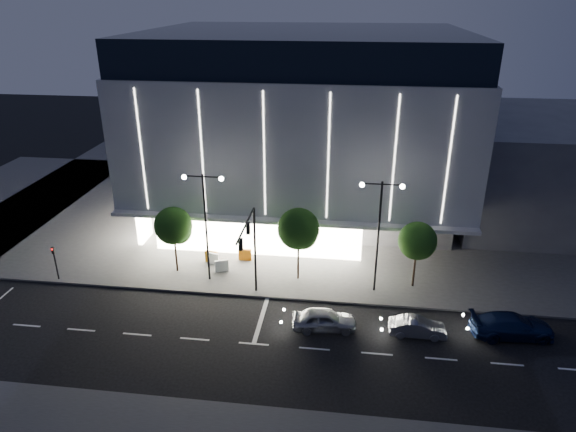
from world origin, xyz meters
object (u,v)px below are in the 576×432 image
(street_lamp_west, at_px, (205,212))
(car_third, at_px, (512,326))
(ped_signal_far, at_px, (55,260))
(street_lamp_east, at_px, (379,221))
(car_second, at_px, (417,327))
(barrier_c, at_px, (245,255))
(tree_mid, at_px, (299,231))
(tree_right, at_px, (418,243))
(traffic_mast, at_px, (251,242))
(car_lead, at_px, (324,320))
(barrier_a, at_px, (211,257))
(barrier_b, at_px, (214,258))
(barrier_d, at_px, (222,266))
(tree_left, at_px, (174,228))

(street_lamp_west, xyz_separation_m, car_third, (21.96, -4.44, -5.17))
(street_lamp_west, height_order, ped_signal_far, street_lamp_west)
(street_lamp_east, height_order, car_second, street_lamp_east)
(barrier_c, bearing_deg, tree_mid, -29.18)
(street_lamp_east, height_order, tree_right, street_lamp_east)
(traffic_mast, height_order, car_lead, traffic_mast)
(ped_signal_far, height_order, car_third, ped_signal_far)
(car_lead, height_order, car_second, car_lead)
(traffic_mast, distance_m, car_second, 12.76)
(traffic_mast, bearing_deg, barrier_a, 130.13)
(traffic_mast, xyz_separation_m, tree_right, (12.03, 3.68, -1.14))
(street_lamp_west, height_order, car_third, street_lamp_west)
(ped_signal_far, height_order, barrier_b, ped_signal_far)
(car_third, bearing_deg, ped_signal_far, 78.94)
(barrier_a, xyz_separation_m, barrier_b, (0.26, -0.27, 0.00))
(car_second, height_order, barrier_d, car_second)
(ped_signal_far, relative_size, barrier_b, 2.73)
(street_lamp_east, bearing_deg, car_second, -62.37)
(car_third, height_order, barrier_a, car_third)
(street_lamp_west, bearing_deg, barrier_d, 64.02)
(barrier_b, bearing_deg, tree_right, 15.39)
(tree_mid, bearing_deg, car_second, -35.52)
(tree_left, height_order, tree_mid, tree_mid)
(car_second, bearing_deg, ped_signal_far, 82.26)
(ped_signal_far, distance_m, car_third, 34.10)
(traffic_mast, distance_m, ped_signal_far, 16.35)
(street_lamp_west, distance_m, street_lamp_east, 13.00)
(traffic_mast, xyz_separation_m, tree_left, (-6.97, 3.68, -0.99))
(car_lead, bearing_deg, street_lamp_east, -40.25)
(ped_signal_far, bearing_deg, tree_mid, 7.55)
(tree_left, relative_size, car_third, 1.05)
(traffic_mast, height_order, barrier_b, traffic_mast)
(tree_right, bearing_deg, tree_left, 180.00)
(tree_mid, xyz_separation_m, car_second, (8.68, -6.20, -3.71))
(car_second, bearing_deg, barrier_b, 64.23)
(street_lamp_west, bearing_deg, ped_signal_far, -172.87)
(street_lamp_east, height_order, barrier_b, street_lamp_east)
(ped_signal_far, relative_size, tree_right, 0.54)
(ped_signal_far, relative_size, barrier_c, 2.73)
(traffic_mast, bearing_deg, tree_mid, 50.58)
(car_third, bearing_deg, tree_left, 71.53)
(car_second, height_order, barrier_a, car_second)
(traffic_mast, xyz_separation_m, street_lamp_east, (9.00, 2.66, 0.93))
(barrier_c, bearing_deg, tree_right, -12.39)
(barrier_c, bearing_deg, car_third, -24.13)
(traffic_mast, xyz_separation_m, barrier_a, (-4.57, 5.42, -4.38))
(barrier_b, bearing_deg, tree_left, -130.42)
(tree_left, bearing_deg, tree_right, -0.00)
(tree_right, xyz_separation_m, barrier_b, (-16.34, 1.48, -3.23))
(street_lamp_east, bearing_deg, tree_right, 18.63)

